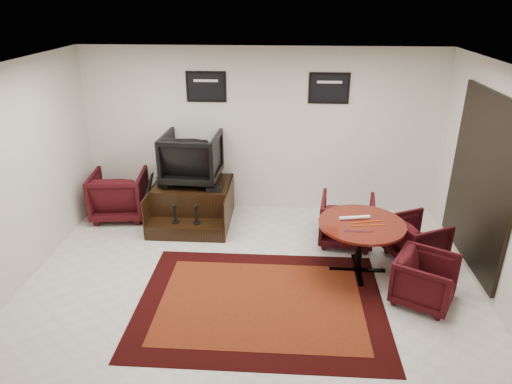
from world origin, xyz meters
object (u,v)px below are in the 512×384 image
Objects in this scene: meeting_table at (361,229)px; table_chair_window at (417,237)px; table_chair_back at (347,218)px; armchair_side at (119,192)px; shine_podium at (193,204)px; shine_chair at (192,155)px; table_chair_corner at (426,278)px.

meeting_table reaches higher than table_chair_window.
table_chair_back is 1.05m from table_chair_window.
table_chair_window is (4.72, -1.08, -0.10)m from armchair_side.
shine_podium is 3.58m from table_chair_window.
shine_chair is at bearing 176.21° from armchair_side.
table_chair_corner is (4.56, -2.11, -0.10)m from armchair_side.
armchair_side is (-1.28, 0.08, 0.14)m from shine_podium.
table_chair_corner is at bearing 149.19° from shine_chair.
table_chair_window reaches higher than shine_podium.
table_chair_window is 1.00× the size of table_chair_corner.
shine_podium is at bearing 170.07° from armchair_side.
meeting_table is at bearing 76.48° from table_chair_corner.
table_chair_corner reaches higher than shine_podium.
table_chair_corner is (3.28, -2.03, 0.05)m from shine_podium.
table_chair_corner is at bearing 148.78° from armchair_side.
table_chair_window is 1.04m from table_chair_corner.
table_chair_window is at bearing 163.32° from table_chair_back.
shine_podium is at bearing 48.45° from table_chair_window.
shine_podium is at bearing 86.59° from table_chair_corner.
table_chair_back is at bearing 56.74° from table_chair_corner.
table_chair_corner is (0.79, -1.47, -0.06)m from table_chair_back.
table_chair_window is at bearing 164.34° from shine_chair.
shine_podium is 1.61× the size of table_chair_back.
table_chair_window is (3.44, -1.00, 0.05)m from shine_podium.
shine_podium is at bearing 151.52° from meeting_table.
shine_chair reaches higher than table_chair_back.
shine_podium is 1.87× the size of table_chair_corner.
shine_podium is at bearing 92.68° from shine_chair.
shine_chair is 3.02m from meeting_table.
table_chair_back reaches higher than shine_podium.
armchair_side is 4.12m from meeting_table.
shine_chair is 3.71m from table_chair_window.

